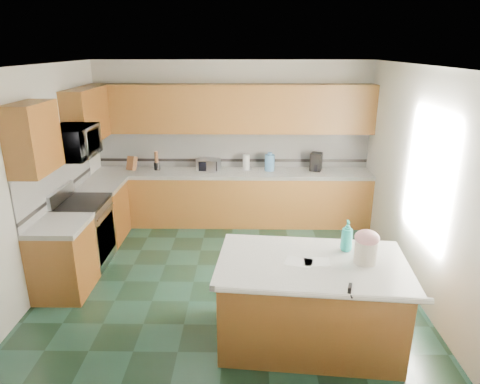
{
  "coord_description": "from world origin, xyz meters",
  "views": [
    {
      "loc": [
        0.23,
        -4.87,
        2.91
      ],
      "look_at": [
        0.15,
        0.35,
        1.12
      ],
      "focal_mm": 32.0,
      "sensor_mm": 36.0,
      "label": 1
    }
  ],
  "objects_px": {
    "knife_block": "(132,163)",
    "coffee_maker": "(316,162)",
    "toaster_oven": "(208,165)",
    "island_top": "(312,264)",
    "treat_jar": "(366,252)",
    "soap_bottle_island": "(347,236)",
    "island_base": "(310,305)"
  },
  "relations": [
    {
      "from": "knife_block",
      "to": "coffee_maker",
      "type": "bearing_deg",
      "value": 22.3
    },
    {
      "from": "toaster_oven",
      "to": "knife_block",
      "type": "bearing_deg",
      "value": -157.15
    },
    {
      "from": "toaster_oven",
      "to": "coffee_maker",
      "type": "distance_m",
      "value": 1.81
    },
    {
      "from": "island_top",
      "to": "knife_block",
      "type": "bearing_deg",
      "value": 134.04
    },
    {
      "from": "island_top",
      "to": "toaster_oven",
      "type": "bearing_deg",
      "value": 117.09
    },
    {
      "from": "knife_block",
      "to": "toaster_oven",
      "type": "xyz_separation_m",
      "value": [
        1.29,
        0.0,
        -0.02
      ]
    },
    {
      "from": "island_top",
      "to": "knife_block",
      "type": "height_order",
      "value": "knife_block"
    },
    {
      "from": "knife_block",
      "to": "island_top",
      "type": "bearing_deg",
      "value": -29.37
    },
    {
      "from": "treat_jar",
      "to": "soap_bottle_island",
      "type": "relative_size",
      "value": 0.69
    },
    {
      "from": "island_base",
      "to": "island_top",
      "type": "height_order",
      "value": "island_top"
    },
    {
      "from": "toaster_oven",
      "to": "soap_bottle_island",
      "type": "bearing_deg",
      "value": -37.68
    },
    {
      "from": "island_top",
      "to": "coffee_maker",
      "type": "xyz_separation_m",
      "value": [
        0.52,
        3.22,
        0.18
      ]
    },
    {
      "from": "island_base",
      "to": "coffee_maker",
      "type": "xyz_separation_m",
      "value": [
        0.52,
        3.22,
        0.64
      ]
    },
    {
      "from": "soap_bottle_island",
      "to": "knife_block",
      "type": "relative_size",
      "value": 1.37
    },
    {
      "from": "treat_jar",
      "to": "coffee_maker",
      "type": "distance_m",
      "value": 3.23
    },
    {
      "from": "coffee_maker",
      "to": "treat_jar",
      "type": "bearing_deg",
      "value": -70.45
    },
    {
      "from": "island_base",
      "to": "toaster_oven",
      "type": "distance_m",
      "value": 3.49
    },
    {
      "from": "toaster_oven",
      "to": "island_top",
      "type": "bearing_deg",
      "value": -45.22
    },
    {
      "from": "treat_jar",
      "to": "coffee_maker",
      "type": "bearing_deg",
      "value": 83.51
    },
    {
      "from": "soap_bottle_island",
      "to": "knife_block",
      "type": "xyz_separation_m",
      "value": [
        -2.95,
        2.94,
        -0.04
      ]
    },
    {
      "from": "island_top",
      "to": "soap_bottle_island",
      "type": "height_order",
      "value": "soap_bottle_island"
    },
    {
      "from": "island_top",
      "to": "treat_jar",
      "type": "bearing_deg",
      "value": 4.07
    },
    {
      "from": "toaster_oven",
      "to": "coffee_maker",
      "type": "bearing_deg",
      "value": 23.8
    },
    {
      "from": "island_base",
      "to": "soap_bottle_island",
      "type": "xyz_separation_m",
      "value": [
        0.38,
        0.25,
        0.65
      ]
    },
    {
      "from": "knife_block",
      "to": "coffee_maker",
      "type": "relative_size",
      "value": 0.79
    },
    {
      "from": "coffee_maker",
      "to": "soap_bottle_island",
      "type": "bearing_deg",
      "value": -72.89
    },
    {
      "from": "treat_jar",
      "to": "toaster_oven",
      "type": "xyz_separation_m",
      "value": [
        -1.79,
        3.2,
        -0.01
      ]
    },
    {
      "from": "toaster_oven",
      "to": "island_base",
      "type": "bearing_deg",
      "value": -45.22
    },
    {
      "from": "knife_block",
      "to": "soap_bottle_island",
      "type": "bearing_deg",
      "value": -23.16
    },
    {
      "from": "island_top",
      "to": "treat_jar",
      "type": "height_order",
      "value": "treat_jar"
    },
    {
      "from": "treat_jar",
      "to": "toaster_oven",
      "type": "distance_m",
      "value": 3.67
    },
    {
      "from": "treat_jar",
      "to": "coffee_maker",
      "type": "xyz_separation_m",
      "value": [
        0.02,
        3.23,
        0.04
      ]
    }
  ]
}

